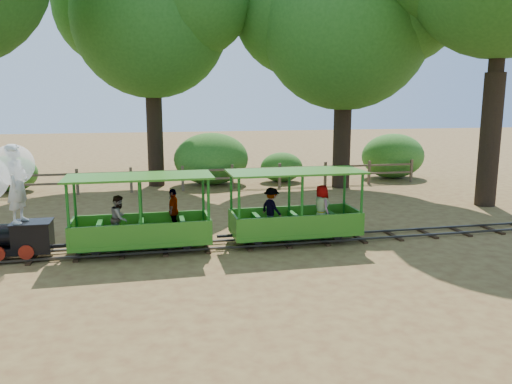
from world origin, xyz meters
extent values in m
plane|color=olive|center=(0.00, 0.00, 0.00)|extent=(90.00, 90.00, 0.00)
cube|color=#3F3D3A|center=(0.00, -0.30, 0.08)|extent=(22.00, 0.05, 0.05)
cube|color=#3F3D3A|center=(0.00, 0.30, 0.08)|extent=(22.00, 0.05, 0.05)
cube|color=#382314|center=(0.00, 0.00, 0.03)|extent=(0.12, 1.00, 0.05)
cube|color=#382314|center=(-5.00, 0.00, 0.03)|extent=(0.12, 1.00, 0.05)
cube|color=#382314|center=(5.00, 0.00, 0.03)|extent=(0.12, 1.00, 0.05)
cube|color=black|center=(-5.55, 0.00, 0.26)|extent=(2.00, 0.64, 0.16)
cube|color=black|center=(-4.95, 0.00, 0.60)|extent=(0.82, 0.64, 0.50)
cube|color=black|center=(-4.95, 0.00, 0.87)|extent=(0.87, 0.69, 0.04)
cylinder|color=maroon|center=(-5.64, 0.33, 0.26)|extent=(0.33, 0.05, 0.33)
cylinder|color=maroon|center=(-5.04, -0.33, 0.26)|extent=(0.33, 0.05, 0.33)
cylinder|color=maroon|center=(-5.04, 0.33, 0.26)|extent=(0.33, 0.05, 0.33)
sphere|color=white|center=(-5.27, 0.15, 2.17)|extent=(0.91, 0.91, 0.91)
imported|color=silver|center=(-5.17, -0.02, 1.77)|extent=(0.55, 0.72, 1.76)
cube|color=#327A1A|center=(-2.53, 0.00, 0.31)|extent=(3.24, 1.24, 0.10)
cube|color=#166116|center=(-2.53, 0.00, 0.20)|extent=(2.91, 0.48, 0.13)
cube|color=#327A1A|center=(-2.53, -0.58, 0.59)|extent=(3.24, 0.06, 0.48)
cube|color=#327A1A|center=(-2.53, 0.58, 0.59)|extent=(3.24, 0.06, 0.48)
cube|color=#327A1A|center=(-2.53, 0.00, 1.83)|extent=(3.38, 1.38, 0.05)
cylinder|color=#166116|center=(-4.08, -0.56, 1.07)|extent=(0.07, 0.07, 1.52)
cylinder|color=#166116|center=(-4.08, 0.56, 1.07)|extent=(0.07, 0.07, 1.52)
cylinder|color=#166116|center=(-0.99, -0.56, 1.07)|extent=(0.07, 0.07, 1.52)
cylinder|color=#166116|center=(-0.99, 0.56, 1.07)|extent=(0.07, 0.07, 1.52)
cube|color=#166116|center=(-3.50, 0.00, 0.55)|extent=(0.11, 1.05, 0.38)
cube|color=#166116|center=(-2.53, 0.00, 0.55)|extent=(0.11, 1.05, 0.38)
cube|color=#166116|center=(-1.56, 0.00, 0.55)|extent=(0.11, 1.05, 0.38)
cylinder|color=black|center=(-3.57, -0.32, 0.23)|extent=(0.27, 0.06, 0.27)
cylinder|color=black|center=(-3.57, 0.32, 0.23)|extent=(0.27, 0.06, 0.27)
cylinder|color=black|center=(-1.50, -0.32, 0.23)|extent=(0.27, 0.06, 0.27)
cylinder|color=black|center=(-1.50, 0.32, 0.23)|extent=(0.27, 0.06, 0.27)
imported|color=gray|center=(-3.02, -0.13, 0.89)|extent=(0.53, 0.61, 1.07)
imported|color=gray|center=(-1.76, 0.40, 0.90)|extent=(0.42, 0.69, 1.09)
cube|color=#327A1A|center=(1.27, 0.00, 0.31)|extent=(3.24, 1.24, 0.10)
cube|color=#166116|center=(1.27, 0.00, 0.20)|extent=(2.91, 0.48, 0.13)
cube|color=#327A1A|center=(1.27, -0.58, 0.59)|extent=(3.24, 0.06, 0.48)
cube|color=#327A1A|center=(1.27, 0.58, 0.59)|extent=(3.24, 0.06, 0.48)
cube|color=#327A1A|center=(1.27, 0.00, 1.83)|extent=(3.38, 1.38, 0.05)
cylinder|color=#166116|center=(-0.27, -0.56, 1.07)|extent=(0.07, 0.07, 1.52)
cylinder|color=#166116|center=(-0.27, 0.56, 1.07)|extent=(0.07, 0.07, 1.52)
cylinder|color=#166116|center=(2.81, -0.56, 1.07)|extent=(0.07, 0.07, 1.52)
cylinder|color=#166116|center=(2.81, 0.56, 1.07)|extent=(0.07, 0.07, 1.52)
cube|color=#166116|center=(0.30, 0.00, 0.55)|extent=(0.11, 1.05, 0.38)
cube|color=#166116|center=(1.27, 0.00, 0.55)|extent=(0.11, 1.05, 0.38)
cube|color=#166116|center=(2.24, 0.00, 0.55)|extent=(0.11, 1.05, 0.38)
cylinder|color=black|center=(0.23, -0.32, 0.23)|extent=(0.27, 0.06, 0.27)
cylinder|color=black|center=(0.23, 0.32, 0.23)|extent=(0.27, 0.06, 0.27)
cylinder|color=black|center=(2.30, -0.32, 0.23)|extent=(0.27, 0.06, 0.27)
cylinder|color=black|center=(2.30, 0.32, 0.23)|extent=(0.27, 0.06, 0.27)
imported|color=gray|center=(0.70, 0.20, 0.89)|extent=(0.66, 0.79, 1.06)
imported|color=gray|center=(1.88, -0.24, 0.93)|extent=(0.47, 0.62, 1.15)
cylinder|color=#2D2116|center=(-2.00, 9.50, 1.85)|extent=(0.66, 0.66, 3.71)
cylinder|color=#2D2116|center=(-2.00, 9.50, 4.77)|extent=(0.50, 0.50, 2.12)
sphere|color=#24591C|center=(-2.00, 9.50, 6.77)|extent=(6.27, 6.27, 6.27)
sphere|color=#24591C|center=(-3.41, 10.60, 7.39)|extent=(5.02, 5.02, 5.02)
cylinder|color=#2D2116|center=(5.50, 7.50, 1.76)|extent=(0.72, 0.72, 3.52)
cylinder|color=#2D2116|center=(5.50, 7.50, 4.53)|extent=(0.54, 0.54, 2.01)
sphere|color=#24591C|center=(5.50, 7.50, 6.55)|extent=(6.80, 6.80, 6.80)
sphere|color=#24591C|center=(3.97, 8.69, 7.23)|extent=(5.44, 5.44, 5.44)
cylinder|color=#2D2116|center=(9.00, 3.00, 2.24)|extent=(0.68, 0.68, 4.48)
cylinder|color=#2D2116|center=(9.00, 3.00, 5.76)|extent=(0.51, 0.51, 2.56)
cube|color=brown|center=(-7.00, 8.00, 0.50)|extent=(0.10, 0.10, 1.00)
cube|color=brown|center=(-5.00, 8.00, 0.50)|extent=(0.10, 0.10, 1.00)
cube|color=brown|center=(-3.00, 8.00, 0.50)|extent=(0.10, 0.10, 1.00)
cube|color=brown|center=(-1.00, 8.00, 0.50)|extent=(0.10, 0.10, 1.00)
cube|color=brown|center=(1.00, 8.00, 0.50)|extent=(0.10, 0.10, 1.00)
cube|color=brown|center=(3.00, 8.00, 0.50)|extent=(0.10, 0.10, 1.00)
cube|color=brown|center=(5.00, 8.00, 0.50)|extent=(0.10, 0.10, 1.00)
cube|color=brown|center=(7.00, 8.00, 0.50)|extent=(0.10, 0.10, 1.00)
cube|color=brown|center=(9.00, 8.00, 0.50)|extent=(0.10, 0.10, 1.00)
cube|color=brown|center=(0.00, 8.00, 0.80)|extent=(18.00, 0.06, 0.08)
cube|color=brown|center=(0.00, 8.00, 0.45)|extent=(18.00, 0.06, 0.08)
ellipsoid|color=#2D6B1E|center=(-7.66, 9.30, 0.71)|extent=(2.06, 1.59, 1.43)
ellipsoid|color=#2D6B1E|center=(0.32, 9.30, 1.10)|extent=(3.19, 2.45, 2.21)
ellipsoid|color=#2D6B1E|center=(3.44, 9.30, 0.65)|extent=(1.88, 1.45, 1.30)
ellipsoid|color=#2D6B1E|center=(8.77, 9.30, 1.03)|extent=(2.96, 2.28, 2.05)
camera|label=1|loc=(-2.31, -11.80, 3.61)|focal=35.00mm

